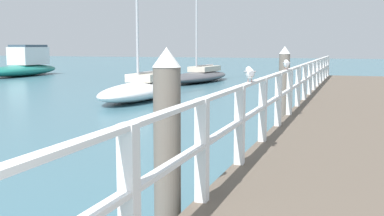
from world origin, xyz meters
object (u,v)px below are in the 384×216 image
(seagull_background, at_px, (287,64))
(dock_piling_near, at_px, (167,149))
(boat_0, at_px, (142,89))
(boat_2, at_px, (25,65))
(dock_piling_far, at_px, (284,86))
(boat_4, at_px, (199,75))
(seagull_foreground, at_px, (250,73))

(seagull_background, bearing_deg, dock_piling_near, -104.37)
(boat_0, relative_size, boat_2, 0.89)
(boat_0, distance_m, boat_2, 17.55)
(dock_piling_far, xyz_separation_m, boat_4, (-6.84, 13.53, -0.67))
(dock_piling_far, bearing_deg, dock_piling_near, -90.00)
(seagull_background, bearing_deg, dock_piling_far, 88.68)
(boat_0, distance_m, boat_4, 9.27)
(dock_piling_far, relative_size, boat_4, 0.23)
(seagull_foreground, bearing_deg, boat_0, 104.50)
(seagull_foreground, xyz_separation_m, boat_0, (-6.51, 10.22, -1.31))
(boat_0, relative_size, boat_4, 0.73)
(dock_piling_far, relative_size, boat_2, 0.28)
(dock_piling_near, relative_size, seagull_foreground, 4.46)
(dock_piling_near, relative_size, boat_4, 0.23)
(seagull_background, relative_size, boat_0, 0.07)
(seagull_foreground, relative_size, seagull_background, 0.98)
(seagull_background, bearing_deg, boat_0, 124.02)
(boat_0, bearing_deg, boat_2, -36.78)
(seagull_foreground, distance_m, seagull_background, 3.62)
(dock_piling_near, height_order, boat_0, boat_0)
(seagull_background, bearing_deg, boat_2, 129.46)
(seagull_foreground, relative_size, boat_2, 0.06)
(boat_2, distance_m, boat_4, 13.37)
(dock_piling_near, bearing_deg, boat_4, 107.57)
(dock_piling_far, bearing_deg, boat_4, 116.83)
(dock_piling_near, distance_m, boat_2, 30.53)
(dock_piling_near, relative_size, boat_0, 0.32)
(seagull_foreground, relative_size, boat_4, 0.05)
(dock_piling_near, bearing_deg, boat_2, 131.28)
(seagull_background, xyz_separation_m, boat_2, (-20.52, 17.17, -1.00))
(seagull_background, distance_m, boat_2, 26.77)
(boat_4, bearing_deg, boat_0, 100.56)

